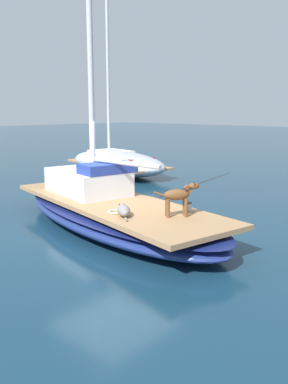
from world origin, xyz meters
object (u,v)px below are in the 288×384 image
(deck_winch, at_px, (188,207))
(coiled_rope, at_px, (115,212))
(dog_brown, at_px, (179,196))
(moored_boat_starboard_side, at_px, (117,162))
(dog_grey, at_px, (123,210))
(sailboat_main, at_px, (113,214))

(deck_winch, xyz_separation_m, coiled_rope, (-1.10, 1.05, -0.08))
(dog_brown, distance_m, moored_boat_starboard_side, 9.97)
(dog_grey, height_order, deck_winch, dog_grey)
(sailboat_main, height_order, coiled_rope, coiled_rope)
(moored_boat_starboard_side, bearing_deg, deck_winch, -124.69)
(dog_brown, height_order, coiled_rope, dog_brown)
(dog_brown, height_order, deck_winch, dog_brown)
(dog_brown, distance_m, dog_grey, 1.16)
(dog_brown, distance_m, coiled_rope, 1.38)
(dog_grey, height_order, moored_boat_starboard_side, moored_boat_starboard_side)
(moored_boat_starboard_side, bearing_deg, dog_grey, -132.84)
(sailboat_main, distance_m, deck_winch, 2.00)
(sailboat_main, height_order, dog_grey, dog_grey)
(coiled_rope, bearing_deg, dog_grey, -97.11)
(dog_brown, bearing_deg, deck_winch, 12.16)
(dog_brown, xyz_separation_m, coiled_rope, (-0.66, 1.15, -0.40))
(moored_boat_starboard_side, bearing_deg, sailboat_main, -134.30)
(deck_winch, height_order, moored_boat_starboard_side, moored_boat_starboard_side)
(deck_winch, distance_m, coiled_rope, 1.53)
(deck_winch, height_order, coiled_rope, deck_winch)
(sailboat_main, bearing_deg, moored_boat_starboard_side, 45.70)
(dog_grey, distance_m, coiled_rope, 0.29)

